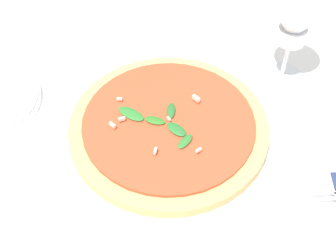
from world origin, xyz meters
TOP-DOWN VIEW (x-y plane):
  - ground_plane at (0.00, 0.00)m, footprint 6.00×6.00m
  - pizza_arugula_main at (0.03, 0.00)m, footprint 0.33×0.33m
  - wine_glass at (-0.13, -0.18)m, footprint 0.09×0.09m

SIDE VIEW (x-z plane):
  - ground_plane at x=0.00m, z-range 0.00..0.00m
  - pizza_arugula_main at x=0.03m, z-range -0.01..0.04m
  - wine_glass at x=-0.13m, z-range 0.03..0.19m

